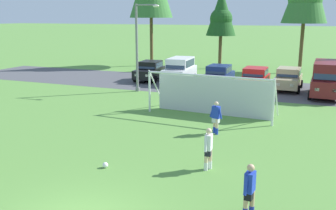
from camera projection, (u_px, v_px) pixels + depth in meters
ground_plane at (215, 108)px, 24.05m from camera, size 400.00×400.00×0.00m
parking_lot_strip at (239, 88)px, 30.71m from camera, size 52.00×8.40×0.01m
soccer_ball at (105, 165)px, 14.57m from camera, size 0.22×0.22×0.22m
soccer_goal at (212, 93)px, 22.02m from camera, size 7.50×2.30×2.57m
player_striker_near at (249, 191)px, 10.85m from camera, size 0.30×0.72×1.64m
player_midfield_center at (216, 118)px, 18.60m from camera, size 0.71×0.33×1.64m
player_defender_far at (208, 149)px, 14.24m from camera, size 0.26×0.74×1.64m
parked_car_slot_far_left at (150, 71)px, 34.06m from camera, size 2.28×4.33×1.72m
parked_car_slot_left at (180, 70)px, 32.71m from camera, size 2.34×4.70×2.16m
parked_car_slot_center_left at (218, 76)px, 31.17m from camera, size 2.09×4.23×1.72m
parked_car_slot_center at (255, 78)px, 29.80m from camera, size 2.08×4.22×1.72m
parked_car_slot_center_right at (288, 79)px, 29.67m from camera, size 2.12×4.24×1.72m
parked_car_slot_right at (327, 78)px, 27.02m from camera, size 2.26×4.83×2.52m
tree_mid_left at (221, 14)px, 40.68m from camera, size 3.22×3.22×8.58m
street_lamp at (139, 47)px, 28.45m from camera, size 2.00×0.32×6.55m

